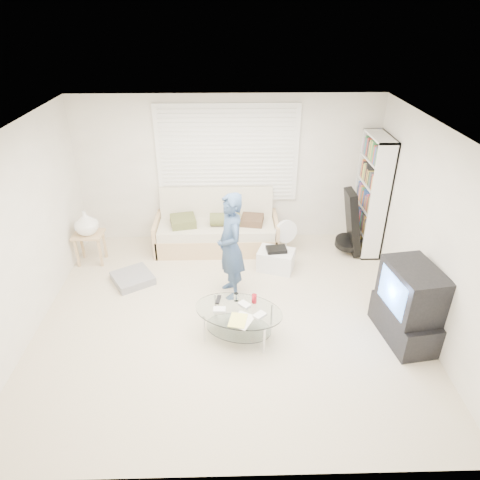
{
  "coord_description": "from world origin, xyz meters",
  "views": [
    {
      "loc": [
        0.03,
        -4.56,
        3.74
      ],
      "look_at": [
        0.16,
        0.3,
        1.01
      ],
      "focal_mm": 32.0,
      "sensor_mm": 36.0,
      "label": 1
    }
  ],
  "objects_px": {
    "tv_unit": "(408,305)",
    "coffee_table": "(239,315)",
    "bookshelf": "(371,195)",
    "futon_sofa": "(217,230)"
  },
  "relations": [
    {
      "from": "tv_unit",
      "to": "coffee_table",
      "type": "distance_m",
      "value": 2.08
    },
    {
      "from": "bookshelf",
      "to": "tv_unit",
      "type": "relative_size",
      "value": 1.93
    },
    {
      "from": "tv_unit",
      "to": "coffee_table",
      "type": "bearing_deg",
      "value": 178.43
    },
    {
      "from": "bookshelf",
      "to": "tv_unit",
      "type": "bearing_deg",
      "value": -93.21
    },
    {
      "from": "bookshelf",
      "to": "tv_unit",
      "type": "xyz_separation_m",
      "value": [
        -0.13,
        -2.23,
        -0.49
      ]
    },
    {
      "from": "futon_sofa",
      "to": "coffee_table",
      "type": "xyz_separation_m",
      "value": [
        0.32,
        -2.27,
        0.0
      ]
    },
    {
      "from": "futon_sofa",
      "to": "bookshelf",
      "type": "relative_size",
      "value": 1.05
    },
    {
      "from": "coffee_table",
      "to": "futon_sofa",
      "type": "bearing_deg",
      "value": 98.13
    },
    {
      "from": "futon_sofa",
      "to": "tv_unit",
      "type": "distance_m",
      "value": 3.35
    },
    {
      "from": "futon_sofa",
      "to": "tv_unit",
      "type": "bearing_deg",
      "value": -44.15
    }
  ]
}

